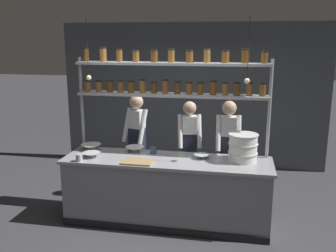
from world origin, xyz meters
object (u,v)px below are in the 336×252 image
Objects in this scene: spice_shelf_unit at (172,83)px; container_stack at (243,148)px; prep_bowl_near_right at (92,155)px; prep_bowl_center_back at (202,156)px; prep_bowl_near_left at (91,147)px; serving_cup_front at (153,150)px; serving_cup_by_board at (79,158)px; chef_center at (189,145)px; chef_left at (137,140)px; chef_right at (228,148)px; prep_bowl_center_front at (135,149)px; cutting_board at (137,162)px.

container_stack is (1.00, -0.22, -0.81)m from spice_shelf_unit.
prep_bowl_center_back is at bearing 8.66° from prep_bowl_near_right.
serving_cup_front is at bearing -1.20° from prep_bowl_near_left.
container_stack is 2.06m from prep_bowl_near_right.
serving_cup_by_board is at bearing -84.16° from prep_bowl_near_left.
chef_center reaches higher than container_stack.
chef_center reaches higher than serving_cup_front.
prep_bowl_center_back is at bearing 179.31° from container_stack.
container_stack is 4.18× the size of serving_cup_front.
chef_left is 1.05× the size of chef_center.
spice_shelf_unit is 1.65× the size of chef_right.
spice_shelf_unit is at bearing 22.99° from prep_bowl_near_right.
chef_left is 0.49m from prep_bowl_center_front.
serving_cup_by_board reaches higher than serving_cup_front.
spice_shelf_unit is 26.90× the size of serving_cup_by_board.
chef_left reaches higher than chef_center.
chef_center is at bearing 51.78° from serving_cup_front.
serving_cup_front is at bearing 175.23° from container_stack.
prep_bowl_center_back is 0.87× the size of prep_bowl_near_right.
prep_bowl_near_right is at bearing -171.34° from prep_bowl_center_back.
chef_center is 5.38× the size of prep_bowl_near_left.
cutting_board is at bearing -9.93° from prep_bowl_near_right.
container_stack is at bearing -4.77° from serving_cup_front.
chef_center is 1.48m from prep_bowl_near_left.
prep_bowl_center_back is (0.81, 0.35, 0.02)m from cutting_board.
container_stack is 0.97× the size of cutting_board.
chef_left reaches higher than prep_bowl_center_front.
container_stack is at bearing -51.96° from chef_center.
prep_bowl_center_front is at bearing 43.52° from serving_cup_by_board.
chef_right is (0.59, -0.15, 0.03)m from chef_center.
prep_bowl_near_left is (-1.38, -0.53, 0.05)m from chef_center.
serving_cup_by_board reaches higher than prep_bowl_center_back.
cutting_board is 0.46m from serving_cup_front.
chef_right is at bearing 21.81° from prep_bowl_near_right.
chef_center reaches higher than prep_bowl_near_right.
chef_right is (1.42, -0.11, -0.02)m from chef_left.
serving_cup_front is (-1.03, -0.41, 0.02)m from chef_right.
prep_bowl_center_front is 2.87× the size of serving_cup_front.
prep_bowl_near_left is 0.37m from prep_bowl_near_right.
serving_cup_by_board is at bearing -173.49° from cutting_board.
serving_cup_by_board is at bearing -157.60° from chef_right.
serving_cup_by_board is (-0.77, -0.09, 0.04)m from cutting_board.
prep_bowl_center_front is 0.83m from serving_cup_by_board.
spice_shelf_unit reaches higher than cutting_board.
container_stack is 1.61× the size of prep_bowl_near_right.
spice_shelf_unit is at bearing -126.89° from chef_center.
prep_bowl_center_front is (-1.32, -0.37, 0.01)m from chef_right.
prep_bowl_center_back is (0.46, -0.21, -0.97)m from spice_shelf_unit.
chef_left reaches higher than prep_bowl_center_back.
prep_bowl_near_right is (-1.23, -0.88, 0.04)m from chef_center.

